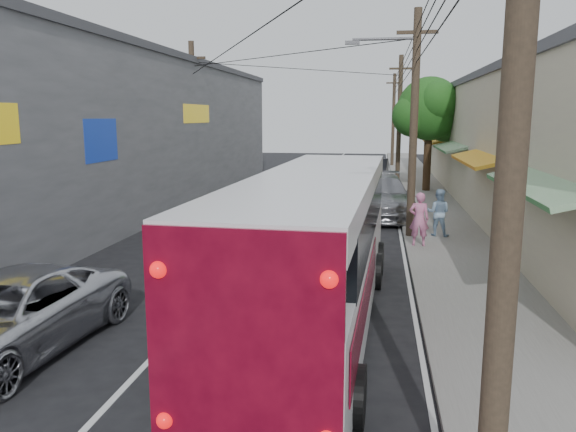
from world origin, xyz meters
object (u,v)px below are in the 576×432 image
(parked_car_far, at_px, (375,170))
(pedestrian_near, at_px, (419,219))
(parked_car_mid, at_px, (373,191))
(pedestrian_far, at_px, (438,212))
(coach_bus, at_px, (317,247))
(jeepney, at_px, (7,316))
(parked_suv, at_px, (381,196))

(parked_car_far, xyz_separation_m, pedestrian_near, (1.60, -19.48, 0.24))
(parked_car_mid, distance_m, pedestrian_far, 8.48)
(coach_bus, height_order, pedestrian_far, coach_bus)
(jeepney, height_order, pedestrian_far, pedestrian_far)
(coach_bus, xyz_separation_m, parked_car_far, (1.02, 26.80, -0.89))
(pedestrian_far, bearing_deg, parked_suv, -51.52)
(parked_suv, distance_m, parked_car_mid, 3.69)
(pedestrian_near, xyz_separation_m, pedestrian_far, (0.79, 1.68, -0.05))
(jeepney, bearing_deg, pedestrian_far, 56.23)
(pedestrian_near, bearing_deg, parked_car_far, -82.92)
(coach_bus, xyz_separation_m, parked_car_mid, (1.02, 17.13, -1.02))
(parked_suv, relative_size, parked_car_mid, 1.63)
(coach_bus, relative_size, jeepney, 2.11)
(parked_car_mid, height_order, pedestrian_near, pedestrian_near)
(pedestrian_far, bearing_deg, jeepney, 66.45)
(parked_car_mid, height_order, parked_car_far, parked_car_far)
(jeepney, bearing_deg, parked_car_far, 81.40)
(jeepney, bearing_deg, parked_suv, 70.63)
(jeepney, distance_m, pedestrian_far, 14.54)
(jeepney, height_order, parked_car_far, parked_car_far)
(coach_bus, relative_size, parked_car_far, 2.39)
(parked_suv, height_order, pedestrian_near, pedestrian_near)
(pedestrian_near, relative_size, pedestrian_far, 1.05)
(parked_suv, bearing_deg, jeepney, -117.12)
(coach_bus, height_order, parked_car_far, coach_bus)
(coach_bus, relative_size, parked_car_mid, 2.96)
(pedestrian_near, height_order, pedestrian_far, pedestrian_near)
(coach_bus, relative_size, parked_suv, 1.82)
(coach_bus, bearing_deg, parked_suv, 86.27)
(parked_car_mid, distance_m, parked_car_far, 9.67)
(jeepney, bearing_deg, parked_car_mid, 75.60)
(parked_car_mid, bearing_deg, coach_bus, -98.90)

